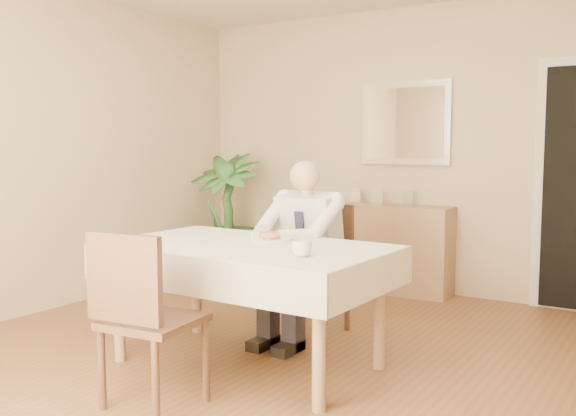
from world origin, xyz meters
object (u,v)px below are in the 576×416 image
Objects in this scene: chair_far at (318,260)px; seated_man at (297,242)px; coffee_mug at (302,249)px; dining_table at (246,258)px; sideboard at (396,249)px; potted_palm at (225,217)px; chair_near at (142,311)px.

chair_far is 0.34m from seated_man.
coffee_mug is at bearing -66.73° from chair_far.
chair_far is (-0.00, 0.88, -0.15)m from dining_table.
potted_palm is (-1.64, -0.43, 0.23)m from sideboard.
seated_man reaches higher than sideboard.
dining_table is at bearing 159.68° from coffee_mug.
chair_far is at bearing 91.32° from dining_table.
dining_table is 0.59m from seated_man.
seated_man is at bearing -38.09° from potted_palm.
chair_near is (-0.04, -1.73, 0.00)m from chair_far.
chair_far is 8.27× the size of coffee_mug.
dining_table is 1.37× the size of potted_palm.
potted_palm reaches higher than chair_near.
dining_table is 0.86m from chair_near.
dining_table is at bearing -91.31° from sideboard.
coffee_mug reaches higher than sideboard.
seated_man reaches higher than dining_table.
chair_far is 1.43m from sideboard.
seated_man is 0.98× the size of potted_palm.
seated_man is 11.16× the size of coffee_mug.
potted_palm is at bearing 114.13° from chair_near.
seated_man is 1.24× the size of sideboard.
potted_palm is at bearing 141.91° from seated_man.
chair_near is 0.73× the size of potted_palm.
potted_palm reaches higher than chair_far.
potted_palm is (-1.64, 1.28, -0.06)m from seated_man.
coffee_mug is 2.58m from sideboard.
chair_far is 1.22m from coffee_mug.
chair_near is 3.16m from sideboard.
coffee_mug is 2.98m from potted_palm.
potted_palm reaches higher than coffee_mug.
chair_far is 0.73× the size of potted_palm.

